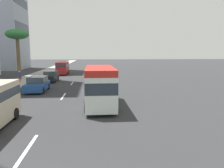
{
  "coord_description": "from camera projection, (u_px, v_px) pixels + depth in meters",
  "views": [
    {
      "loc": [
        -3.67,
        -2.91,
        4.19
      ],
      "look_at": [
        18.25,
        -4.78,
        1.0
      ],
      "focal_mm": 35.11,
      "sensor_mm": 36.0,
      "label": 1
    }
  ],
  "objects": [
    {
      "name": "ground_plane",
      "position": [
        75.0,
        79.0,
        35.04
      ],
      "size": [
        198.0,
        198.0,
        0.0
      ],
      "primitive_type": "plane",
      "color": "#2D2D30"
    },
    {
      "name": "sidewalk_right",
      "position": [
        28.0,
        79.0,
        34.41
      ],
      "size": [
        162.0,
        3.36,
        0.15
      ],
      "primitive_type": "cube",
      "color": "#9E9B93",
      "rests_on": "ground_plane"
    },
    {
      "name": "lane_stripe_near",
      "position": [
        28.0,
        149.0,
        9.57
      ],
      "size": [
        3.2,
        0.16,
        0.01
      ],
      "primitive_type": "cube",
      "color": "silver",
      "rests_on": "ground_plane"
    },
    {
      "name": "lane_stripe_mid",
      "position": [
        63.0,
        96.0,
        21.04
      ],
      "size": [
        3.2,
        0.16,
        0.01
      ],
      "primitive_type": "cube",
      "color": "silver",
      "rests_on": "ground_plane"
    },
    {
      "name": "lane_stripe_far",
      "position": [
        72.0,
        83.0,
        29.85
      ],
      "size": [
        3.2,
        0.16,
        0.01
      ],
      "primitive_type": "cube",
      "color": "silver",
      "rests_on": "ground_plane"
    },
    {
      "name": "minibus_lead",
      "position": [
        100.0,
        85.0,
        17.05
      ],
      "size": [
        6.66,
        2.29,
        3.05
      ],
      "color": "silver",
      "rests_on": "ground_plane"
    },
    {
      "name": "car_third",
      "position": [
        38.0,
        84.0,
        23.72
      ],
      "size": [
        4.46,
        1.96,
        1.59
      ],
      "rotation": [
        0.0,
        0.0,
        3.14
      ],
      "color": "#1E478C",
      "rests_on": "ground_plane"
    },
    {
      "name": "van_fourth",
      "position": [
        63.0,
        67.0,
        41.57
      ],
      "size": [
        4.95,
        2.05,
        2.37
      ],
      "rotation": [
        0.0,
        0.0,
        3.14
      ],
      "color": "#A51E1E",
      "rests_on": "ground_plane"
    },
    {
      "name": "car_fifth",
      "position": [
        51.0,
        76.0,
        31.73
      ],
      "size": [
        4.66,
        1.81,
        1.53
      ],
      "rotation": [
        0.0,
        0.0,
        3.14
      ],
      "color": "black",
      "rests_on": "ground_plane"
    },
    {
      "name": "car_sixth",
      "position": [
        95.0,
        77.0,
        30.99
      ],
      "size": [
        4.45,
        1.89,
        1.63
      ],
      "color": "#1E478C",
      "rests_on": "ground_plane"
    },
    {
      "name": "pedestrian_near_lamp",
      "position": [
        20.0,
        76.0,
        29.48
      ],
      "size": [
        0.39,
        0.37,
        1.6
      ],
      "rotation": [
        0.0,
        0.0,
        0.68
      ],
      "color": "red",
      "rests_on": "sidewalk_right"
    },
    {
      "name": "palm_tree",
      "position": [
        17.0,
        36.0,
        32.45
      ],
      "size": [
        3.37,
        3.37,
        7.47
      ],
      "color": "brown",
      "rests_on": "sidewalk_right"
    }
  ]
}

